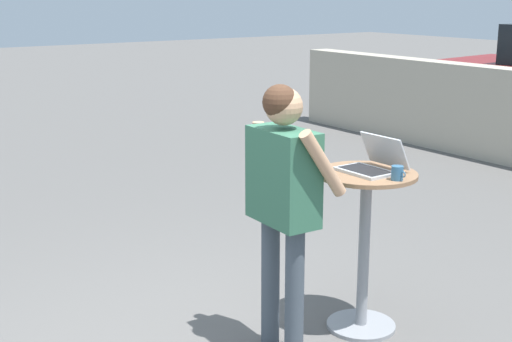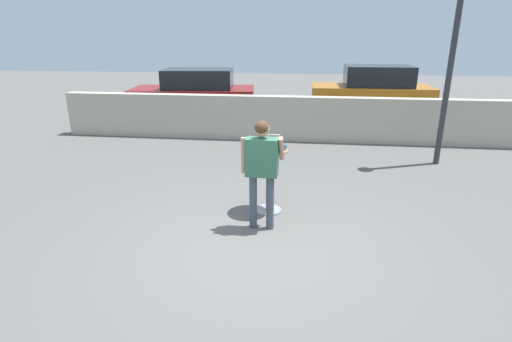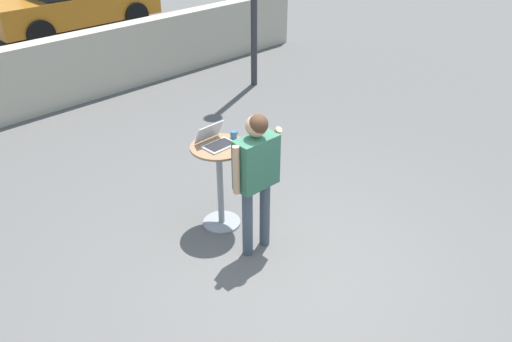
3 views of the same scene
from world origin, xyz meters
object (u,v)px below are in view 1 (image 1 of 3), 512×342
cafe_table (365,233)px  standing_person (283,187)px  coffee_mug (397,173)px  laptop (372,163)px

cafe_table → standing_person: bearing=-93.3°
coffee_mug → standing_person: bearing=-113.4°
cafe_table → laptop: bearing=91.1°
coffee_mug → standing_person: 0.68m
cafe_table → standing_person: (-0.03, -0.61, 0.38)m
laptop → coffee_mug: laptop is taller
cafe_table → laptop: size_ratio=2.99×
cafe_table → standing_person: standing_person is taller
laptop → standing_person: bearing=-93.0°
coffee_mug → standing_person: (-0.27, -0.62, -0.05)m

